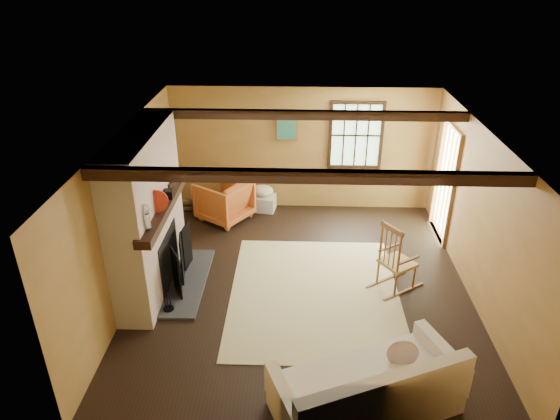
{
  "coord_description": "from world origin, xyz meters",
  "views": [
    {
      "loc": [
        -0.09,
        -6.29,
        4.5
      ],
      "look_at": [
        -0.34,
        0.4,
        1.09
      ],
      "focal_mm": 32.0,
      "sensor_mm": 36.0,
      "label": 1
    }
  ],
  "objects_px": {
    "rocking_chair": "(396,261)",
    "sofa": "(369,392)",
    "armchair": "(224,200)",
    "fireplace": "(149,220)",
    "laundry_basket": "(262,203)"
  },
  "relations": [
    {
      "from": "sofa",
      "to": "laundry_basket",
      "type": "bearing_deg",
      "value": 84.31
    },
    {
      "from": "rocking_chair",
      "to": "sofa",
      "type": "bearing_deg",
      "value": 130.01
    },
    {
      "from": "armchair",
      "to": "fireplace",
      "type": "bearing_deg",
      "value": 14.28
    },
    {
      "from": "fireplace",
      "to": "laundry_basket",
      "type": "distance_m",
      "value": 3.09
    },
    {
      "from": "rocking_chair",
      "to": "sofa",
      "type": "distance_m",
      "value": 2.46
    },
    {
      "from": "sofa",
      "to": "armchair",
      "type": "distance_m",
      "value": 4.99
    },
    {
      "from": "rocking_chair",
      "to": "sofa",
      "type": "xyz_separation_m",
      "value": [
        -0.67,
        -2.36,
        -0.17
      ]
    },
    {
      "from": "rocking_chair",
      "to": "armchair",
      "type": "distance_m",
      "value": 3.56
    },
    {
      "from": "rocking_chair",
      "to": "sofa",
      "type": "height_order",
      "value": "rocking_chair"
    },
    {
      "from": "armchair",
      "to": "rocking_chair",
      "type": "bearing_deg",
      "value": 87.34
    },
    {
      "from": "fireplace",
      "to": "armchair",
      "type": "bearing_deg",
      "value": 70.25
    },
    {
      "from": "laundry_basket",
      "to": "armchair",
      "type": "distance_m",
      "value": 0.84
    },
    {
      "from": "fireplace",
      "to": "armchair",
      "type": "distance_m",
      "value": 2.37
    },
    {
      "from": "rocking_chair",
      "to": "sofa",
      "type": "relative_size",
      "value": 0.5
    },
    {
      "from": "fireplace",
      "to": "sofa",
      "type": "bearing_deg",
      "value": -38.51
    }
  ]
}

